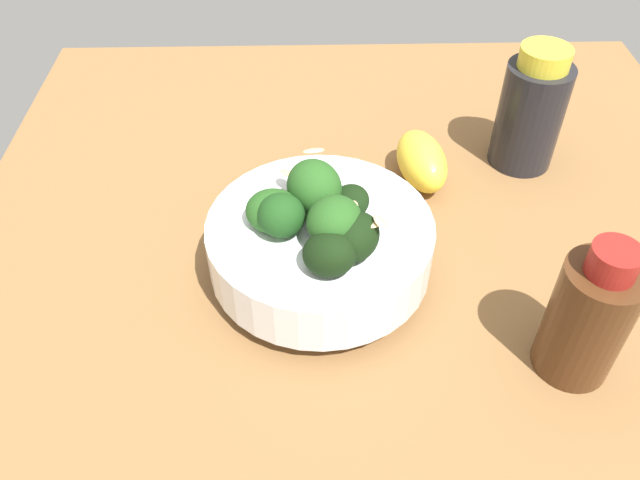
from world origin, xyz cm
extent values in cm
cube|color=brown|center=(0.00, 0.00, -2.32)|extent=(71.91, 71.91, 4.63)
cylinder|color=white|center=(4.26, -4.15, 0.72)|extent=(9.77, 9.77, 1.43)
cylinder|color=white|center=(4.26, -4.15, 3.58)|extent=(17.77, 17.77, 4.30)
cylinder|color=silver|center=(4.26, -4.15, 5.33)|extent=(14.54, 14.54, 0.80)
cylinder|color=#2F662B|center=(6.52, -3.17, 6.46)|extent=(2.02, 1.98, 1.27)
ellipsoid|color=#23511C|center=(6.52, -3.17, 8.06)|extent=(5.55, 5.08, 5.11)
cylinder|color=#3C7A32|center=(0.95, -4.51, 4.86)|extent=(1.87, 1.82, 1.94)
ellipsoid|color=black|center=(0.95, -4.51, 6.64)|extent=(4.32, 4.56, 4.34)
cylinder|color=#3C7A32|center=(2.19, -4.53, 5.81)|extent=(2.33, 2.16, 1.83)
ellipsoid|color=#23511C|center=(2.19, -4.53, 7.66)|extent=(6.35, 6.88, 5.70)
cylinder|color=#589D47|center=(3.13, -1.87, 5.38)|extent=(1.62, 1.45, 1.53)
ellipsoid|color=black|center=(3.13, -1.87, 6.87)|extent=(3.64, 4.11, 3.86)
cylinder|color=#589D47|center=(5.16, -7.03, 5.88)|extent=(1.44, 1.47, 1.48)
ellipsoid|color=#194216|center=(5.16, -7.03, 7.49)|extent=(4.44, 4.55, 4.12)
cylinder|color=#2F662B|center=(7.61, -1.77, 5.82)|extent=(1.83, 1.68, 1.43)
ellipsoid|color=black|center=(7.61, -1.77, 7.45)|extent=(6.06, 5.27, 4.67)
cylinder|color=#589D47|center=(5.68, -2.44, 5.38)|extent=(1.30, 1.33, 1.42)
ellipsoid|color=#2D6023|center=(5.68, -2.44, 6.94)|extent=(3.31, 3.51, 3.56)
cylinder|color=#589D47|center=(8.99, -3.61, 5.39)|extent=(1.39, 1.56, 1.60)
ellipsoid|color=black|center=(8.99, -3.61, 7.20)|extent=(5.72, 5.89, 4.68)
cylinder|color=#2F662B|center=(4.00, -7.65, 5.23)|extent=(1.82, 1.77, 1.55)
ellipsoid|color=#23511C|center=(4.00, -7.65, 6.87)|extent=(3.97, 4.58, 3.64)
ellipsoid|color=#DBBC84|center=(5.57, -1.91, 6.92)|extent=(1.92, 1.91, 1.23)
ellipsoid|color=#DBBC84|center=(3.44, -7.55, 7.27)|extent=(1.97, 1.38, 0.64)
ellipsoid|color=#DBBC84|center=(7.51, 0.37, 8.80)|extent=(1.95, 1.37, 0.86)
ellipsoid|color=#DBBC84|center=(6.04, -1.89, 8.53)|extent=(2.04, 1.34, 1.21)
ellipsoid|color=#DBBC84|center=(-0.31, -6.61, 7.41)|extent=(2.05, 1.78, 0.95)
ellipsoid|color=#DBBC84|center=(-1.57, -4.52, 8.38)|extent=(1.45, 2.00, 0.63)
ellipsoid|color=#DBBC84|center=(7.30, -0.81, 8.42)|extent=(2.00, 1.93, 0.96)
ellipsoid|color=yellow|center=(-7.98, 5.78, 2.34)|extent=(8.52, 5.68, 4.67)
cylinder|color=#472814|center=(13.48, 13.81, 4.80)|extent=(5.44, 5.44, 9.59)
cylinder|color=maroon|center=(13.48, 13.81, 10.61)|extent=(3.19, 3.19, 2.02)
cylinder|color=black|center=(-11.04, 16.24, 5.16)|extent=(6.16, 6.16, 10.32)
cylinder|color=gold|center=(-11.04, 16.24, 11.26)|extent=(4.62, 4.62, 1.87)
camera|label=1|loc=(40.61, -5.07, 39.09)|focal=36.02mm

